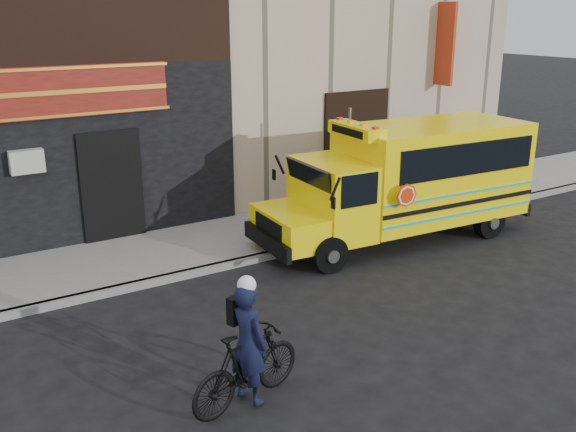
{
  "coord_description": "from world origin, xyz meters",
  "views": [
    {
      "loc": [
        -7.36,
        -8.99,
        5.35
      ],
      "look_at": [
        -0.57,
        1.85,
        1.21
      ],
      "focal_mm": 40.0,
      "sensor_mm": 36.0,
      "label": 1
    }
  ],
  "objects_px": {
    "sign_pole": "(349,165)",
    "cyclist": "(248,346)",
    "bicycle": "(247,367)",
    "school_bus": "(410,178)"
  },
  "relations": [
    {
      "from": "sign_pole",
      "to": "cyclist",
      "type": "bearing_deg",
      "value": -137.54
    },
    {
      "from": "cyclist",
      "to": "bicycle",
      "type": "bearing_deg",
      "value": 67.56
    },
    {
      "from": "bicycle",
      "to": "sign_pole",
      "type": "bearing_deg",
      "value": -59.72
    },
    {
      "from": "sign_pole",
      "to": "bicycle",
      "type": "relative_size",
      "value": 1.63
    },
    {
      "from": "sign_pole",
      "to": "bicycle",
      "type": "bearing_deg",
      "value": -137.68
    },
    {
      "from": "sign_pole",
      "to": "cyclist",
      "type": "relative_size",
      "value": 1.74
    },
    {
      "from": "school_bus",
      "to": "bicycle",
      "type": "height_order",
      "value": "school_bus"
    },
    {
      "from": "bicycle",
      "to": "cyclist",
      "type": "relative_size",
      "value": 1.07
    },
    {
      "from": "school_bus",
      "to": "cyclist",
      "type": "distance_m",
      "value": 7.78
    },
    {
      "from": "sign_pole",
      "to": "cyclist",
      "type": "distance_m",
      "value": 7.68
    }
  ]
}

